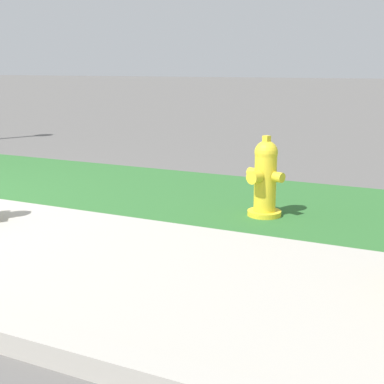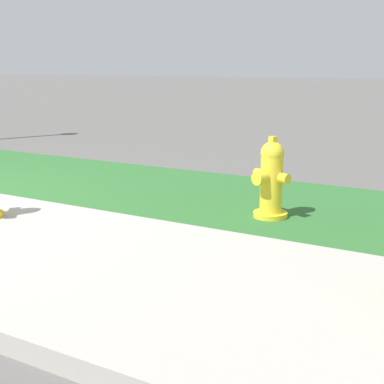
% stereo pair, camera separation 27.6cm
% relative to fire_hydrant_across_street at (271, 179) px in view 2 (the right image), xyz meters
% --- Properties ---
extents(grass_verge, '(18.00, 2.19, 0.01)m').
position_rel_fire_hydrant_across_street_xyz_m(grass_verge, '(-3.48, 0.50, -0.35)').
color(grass_verge, '#2D662D').
rests_on(grass_verge, ground).
extents(fire_hydrant_across_street, '(0.39, 0.36, 0.74)m').
position_rel_fire_hydrant_across_street_xyz_m(fire_hydrant_across_street, '(0.00, 0.00, 0.00)').
color(fire_hydrant_across_street, yellow).
rests_on(fire_hydrant_across_street, ground).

